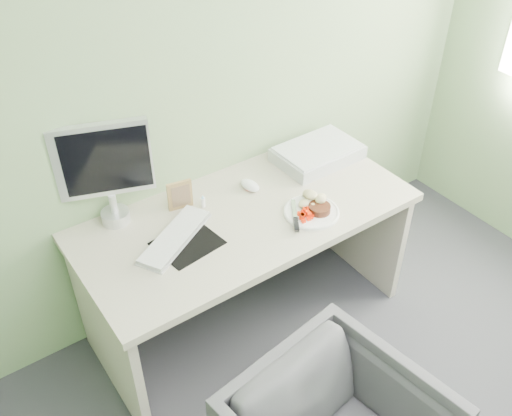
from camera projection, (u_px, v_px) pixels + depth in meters
wall_back at (197, 61)px, 2.53m from camera, size 3.50×0.00×3.50m
desk at (247, 242)px, 2.78m from camera, size 1.60×0.75×0.73m
plate at (311, 212)px, 2.67m from camera, size 0.26×0.26×0.01m
steak at (319, 209)px, 2.65m from camera, size 0.12×0.12×0.03m
potato_pile at (312, 198)px, 2.69m from camera, size 0.12×0.09×0.06m
carrot_heap at (305, 213)px, 2.61m from camera, size 0.08×0.08×0.05m
steak_knife at (296, 219)px, 2.59m from camera, size 0.15×0.21×0.02m
mousepad at (187, 243)px, 2.50m from camera, size 0.29×0.27×0.00m
keyboard at (175, 237)px, 2.52m from camera, size 0.43×0.32×0.02m
computer_mouse at (250, 185)px, 2.81m from camera, size 0.08×0.13×0.04m
photo_frame at (180, 195)px, 2.66m from camera, size 0.12×0.03×0.15m
eyedrop_bottle at (203, 201)px, 2.69m from camera, size 0.02×0.02×0.07m
scanner at (318, 154)px, 3.01m from camera, size 0.44×0.30×0.07m
monitor at (105, 169)px, 2.46m from camera, size 0.40×0.17×0.50m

